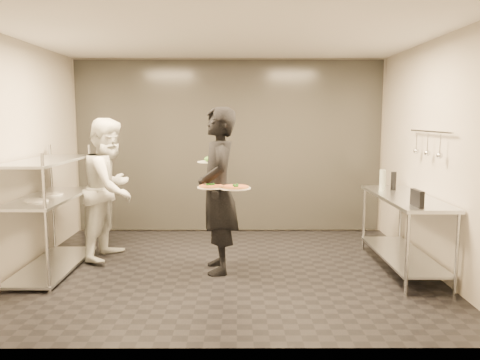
{
  "coord_description": "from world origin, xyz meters",
  "views": [
    {
      "loc": [
        0.16,
        -5.59,
        1.87
      ],
      "look_at": [
        0.17,
        0.12,
        1.1
      ],
      "focal_mm": 35.0,
      "sensor_mm": 36.0,
      "label": 1
    }
  ],
  "objects_px": {
    "chef": "(110,189)",
    "bottle_green": "(382,180)",
    "waiter": "(218,191)",
    "bottle_clear": "(384,179)",
    "prep_counter": "(404,220)",
    "pos_monitor": "(417,198)",
    "pizza_plate_near": "(211,187)",
    "salad_plate": "(210,160)",
    "pass_rack": "(49,208)",
    "pizza_plate_far": "(235,187)",
    "bottle_dark": "(393,181)"
  },
  "relations": [
    {
      "from": "chef",
      "to": "bottle_green",
      "type": "bearing_deg",
      "value": -80.4
    },
    {
      "from": "waiter",
      "to": "bottle_clear",
      "type": "bearing_deg",
      "value": 102.99
    },
    {
      "from": "bottle_green",
      "to": "prep_counter",
      "type": "bearing_deg",
      "value": -70.51
    },
    {
      "from": "pos_monitor",
      "to": "bottle_green",
      "type": "bearing_deg",
      "value": 88.74
    },
    {
      "from": "pizza_plate_near",
      "to": "bottle_clear",
      "type": "distance_m",
      "value": 2.55
    },
    {
      "from": "prep_counter",
      "to": "bottle_green",
      "type": "distance_m",
      "value": 0.63
    },
    {
      "from": "prep_counter",
      "to": "salad_plate",
      "type": "height_order",
      "value": "salad_plate"
    },
    {
      "from": "salad_plate",
      "to": "bottle_clear",
      "type": "xyz_separation_m",
      "value": [
        2.37,
        0.6,
        -0.31
      ]
    },
    {
      "from": "chef",
      "to": "pass_rack",
      "type": "bearing_deg",
      "value": 143.0
    },
    {
      "from": "chef",
      "to": "bottle_green",
      "type": "distance_m",
      "value": 3.58
    },
    {
      "from": "pass_rack",
      "to": "bottle_green",
      "type": "relative_size",
      "value": 5.86
    },
    {
      "from": "pizza_plate_far",
      "to": "bottle_clear",
      "type": "relative_size",
      "value": 1.75
    },
    {
      "from": "pass_rack",
      "to": "pizza_plate_far",
      "type": "bearing_deg",
      "value": -7.74
    },
    {
      "from": "bottle_green",
      "to": "bottle_clear",
      "type": "relative_size",
      "value": 1.34
    },
    {
      "from": "bottle_clear",
      "to": "pos_monitor",
      "type": "bearing_deg",
      "value": -93.98
    },
    {
      "from": "pass_rack",
      "to": "waiter",
      "type": "relative_size",
      "value": 0.8
    },
    {
      "from": "prep_counter",
      "to": "pos_monitor",
      "type": "bearing_deg",
      "value": -99.95
    },
    {
      "from": "pizza_plate_far",
      "to": "bottle_clear",
      "type": "xyz_separation_m",
      "value": [
        2.05,
        1.11,
        -0.05
      ]
    },
    {
      "from": "prep_counter",
      "to": "bottle_dark",
      "type": "distance_m",
      "value": 0.63
    },
    {
      "from": "prep_counter",
      "to": "chef",
      "type": "height_order",
      "value": "chef"
    },
    {
      "from": "waiter",
      "to": "bottle_green",
      "type": "height_order",
      "value": "waiter"
    },
    {
      "from": "pizza_plate_near",
      "to": "pos_monitor",
      "type": "distance_m",
      "value": 2.27
    },
    {
      "from": "chef",
      "to": "bottle_green",
      "type": "xyz_separation_m",
      "value": [
        3.58,
        -0.1,
        0.13
      ]
    },
    {
      "from": "pos_monitor",
      "to": "bottle_clear",
      "type": "distance_m",
      "value": 1.49
    },
    {
      "from": "prep_counter",
      "to": "pizza_plate_near",
      "type": "relative_size",
      "value": 5.66
    },
    {
      "from": "chef",
      "to": "pizza_plate_far",
      "type": "distance_m",
      "value": 1.87
    },
    {
      "from": "salad_plate",
      "to": "waiter",
      "type": "bearing_deg",
      "value": -66.31
    },
    {
      "from": "bottle_green",
      "to": "bottle_dark",
      "type": "distance_m",
      "value": 0.17
    },
    {
      "from": "chef",
      "to": "bottle_dark",
      "type": "xyz_separation_m",
      "value": [
        3.74,
        -0.06,
        0.11
      ]
    },
    {
      "from": "pass_rack",
      "to": "prep_counter",
      "type": "xyz_separation_m",
      "value": [
        4.33,
        0.0,
        -0.14
      ]
    },
    {
      "from": "pass_rack",
      "to": "pizza_plate_far",
      "type": "relative_size",
      "value": 4.48
    },
    {
      "from": "prep_counter",
      "to": "bottle_dark",
      "type": "relative_size",
      "value": 7.5
    },
    {
      "from": "pass_rack",
      "to": "salad_plate",
      "type": "height_order",
      "value": "pass_rack"
    },
    {
      "from": "waiter",
      "to": "pizza_plate_near",
      "type": "distance_m",
      "value": 0.22
    },
    {
      "from": "chef",
      "to": "pos_monitor",
      "type": "xyz_separation_m",
      "value": [
        3.61,
        -1.22,
        0.08
      ]
    },
    {
      "from": "waiter",
      "to": "pizza_plate_far",
      "type": "relative_size",
      "value": 5.58
    },
    {
      "from": "pass_rack",
      "to": "prep_counter",
      "type": "height_order",
      "value": "pass_rack"
    },
    {
      "from": "pizza_plate_far",
      "to": "salad_plate",
      "type": "height_order",
      "value": "salad_plate"
    },
    {
      "from": "pizza_plate_near",
      "to": "pizza_plate_far",
      "type": "bearing_deg",
      "value": -12.39
    },
    {
      "from": "salad_plate",
      "to": "bottle_dark",
      "type": "relative_size",
      "value": 1.28
    },
    {
      "from": "bottle_green",
      "to": "bottle_clear",
      "type": "xyz_separation_m",
      "value": [
        0.14,
        0.37,
        -0.03
      ]
    },
    {
      "from": "pizza_plate_far",
      "to": "bottle_dark",
      "type": "height_order",
      "value": "bottle_dark"
    },
    {
      "from": "bottle_green",
      "to": "pos_monitor",
      "type": "bearing_deg",
      "value": -88.33
    },
    {
      "from": "prep_counter",
      "to": "waiter",
      "type": "xyz_separation_m",
      "value": [
        -2.27,
        -0.05,
        0.37
      ]
    },
    {
      "from": "pass_rack",
      "to": "prep_counter",
      "type": "relative_size",
      "value": 0.89
    },
    {
      "from": "prep_counter",
      "to": "salad_plate",
      "type": "xyz_separation_m",
      "value": [
        -2.38,
        0.2,
        0.71
      ]
    },
    {
      "from": "pass_rack",
      "to": "pizza_plate_near",
      "type": "relative_size",
      "value": 5.03
    },
    {
      "from": "prep_counter",
      "to": "chef",
      "type": "distance_m",
      "value": 3.78
    },
    {
      "from": "prep_counter",
      "to": "pizza_plate_far",
      "type": "distance_m",
      "value": 2.13
    },
    {
      "from": "chef",
      "to": "pos_monitor",
      "type": "relative_size",
      "value": 7.4
    }
  ]
}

